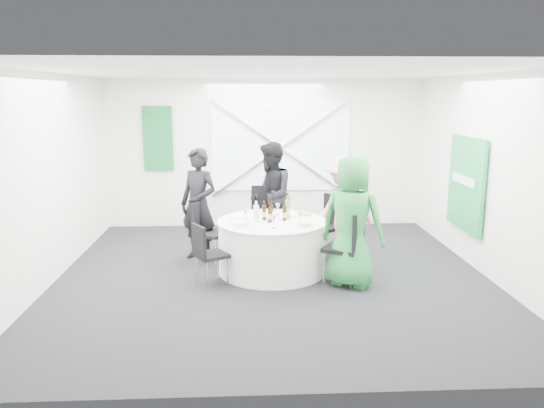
{
  "coord_description": "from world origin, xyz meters",
  "views": [
    {
      "loc": [
        -0.37,
        -7.09,
        2.53
      ],
      "look_at": [
        0.0,
        0.2,
        1.0
      ],
      "focal_mm": 35.0,
      "sensor_mm": 36.0,
      "label": 1
    }
  ],
  "objects_px": {
    "chair_back_left": "(206,227)",
    "green_water_bottle": "(288,209)",
    "person_woman_green": "(352,221)",
    "person_man_back_left": "(199,204)",
    "banquet_table": "(272,246)",
    "chair_back": "(265,212)",
    "chair_front_right": "(349,242)",
    "chair_back_right": "(329,220)",
    "chair_front_left": "(206,250)",
    "person_man_back": "(271,196)",
    "clear_water_bottle": "(256,214)",
    "person_woman_pink": "(344,210)"
  },
  "relations": [
    {
      "from": "person_man_back",
      "to": "person_woman_green",
      "type": "height_order",
      "value": "person_man_back"
    },
    {
      "from": "chair_back_left",
      "to": "person_woman_pink",
      "type": "height_order",
      "value": "person_woman_pink"
    },
    {
      "from": "banquet_table",
      "to": "person_woman_green",
      "type": "relative_size",
      "value": 0.89
    },
    {
      "from": "chair_back_left",
      "to": "green_water_bottle",
      "type": "height_order",
      "value": "green_water_bottle"
    },
    {
      "from": "chair_front_right",
      "to": "chair_front_left",
      "type": "relative_size",
      "value": 1.19
    },
    {
      "from": "person_woman_green",
      "to": "chair_front_left",
      "type": "bearing_deg",
      "value": 28.07
    },
    {
      "from": "banquet_table",
      "to": "green_water_bottle",
      "type": "xyz_separation_m",
      "value": [
        0.23,
        0.12,
        0.51
      ]
    },
    {
      "from": "chair_back_left",
      "to": "clear_water_bottle",
      "type": "xyz_separation_m",
      "value": [
        0.75,
        -0.6,
        0.33
      ]
    },
    {
      "from": "chair_back",
      "to": "chair_back_left",
      "type": "xyz_separation_m",
      "value": [
        -0.93,
        -0.71,
        -0.06
      ]
    },
    {
      "from": "chair_front_left",
      "to": "person_man_back",
      "type": "bearing_deg",
      "value": -58.21
    },
    {
      "from": "chair_back_left",
      "to": "banquet_table",
      "type": "bearing_deg",
      "value": -90.0
    },
    {
      "from": "chair_back_right",
      "to": "chair_front_left",
      "type": "height_order",
      "value": "chair_back_right"
    },
    {
      "from": "chair_back",
      "to": "person_woman_green",
      "type": "distance_m",
      "value": 2.13
    },
    {
      "from": "chair_front_right",
      "to": "person_woman_green",
      "type": "xyz_separation_m",
      "value": [
        0.02,
        -0.03,
        0.29
      ]
    },
    {
      "from": "chair_back",
      "to": "person_man_back_left",
      "type": "bearing_deg",
      "value": -154.37
    },
    {
      "from": "chair_back",
      "to": "chair_front_right",
      "type": "height_order",
      "value": "chair_back"
    },
    {
      "from": "chair_front_right",
      "to": "person_woman_green",
      "type": "relative_size",
      "value": 0.57
    },
    {
      "from": "chair_front_right",
      "to": "green_water_bottle",
      "type": "bearing_deg",
      "value": -102.37
    },
    {
      "from": "chair_back_right",
      "to": "person_man_back_left",
      "type": "xyz_separation_m",
      "value": [
        -2.02,
        -0.07,
        0.29
      ]
    },
    {
      "from": "chair_front_right",
      "to": "person_man_back",
      "type": "distance_m",
      "value": 2.07
    },
    {
      "from": "chair_front_right",
      "to": "person_man_back_left",
      "type": "height_order",
      "value": "person_man_back_left"
    },
    {
      "from": "banquet_table",
      "to": "clear_water_bottle",
      "type": "height_order",
      "value": "clear_water_bottle"
    },
    {
      "from": "person_woman_green",
      "to": "person_man_back_left",
      "type": "bearing_deg",
      "value": -1.02
    },
    {
      "from": "banquet_table",
      "to": "chair_back_left",
      "type": "xyz_separation_m",
      "value": [
        -0.98,
        0.53,
        0.16
      ]
    },
    {
      "from": "chair_back_left",
      "to": "chair_back_right",
      "type": "distance_m",
      "value": 1.92
    },
    {
      "from": "chair_back",
      "to": "chair_front_left",
      "type": "height_order",
      "value": "chair_back"
    },
    {
      "from": "banquet_table",
      "to": "person_man_back_left",
      "type": "distance_m",
      "value": 1.37
    },
    {
      "from": "chair_back",
      "to": "green_water_bottle",
      "type": "relative_size",
      "value": 3.14
    },
    {
      "from": "green_water_bottle",
      "to": "person_woman_green",
      "type": "bearing_deg",
      "value": -42.22
    },
    {
      "from": "chair_back_left",
      "to": "chair_front_left",
      "type": "xyz_separation_m",
      "value": [
        0.08,
        -1.05,
        -0.05
      ]
    },
    {
      "from": "person_woman_pink",
      "to": "green_water_bottle",
      "type": "relative_size",
      "value": 4.94
    },
    {
      "from": "chair_back_left",
      "to": "green_water_bottle",
      "type": "distance_m",
      "value": 1.32
    },
    {
      "from": "chair_front_left",
      "to": "person_woman_pink",
      "type": "height_order",
      "value": "person_woman_pink"
    },
    {
      "from": "chair_back_right",
      "to": "green_water_bottle",
      "type": "relative_size",
      "value": 2.94
    },
    {
      "from": "chair_back",
      "to": "clear_water_bottle",
      "type": "xyz_separation_m",
      "value": [
        -0.18,
        -1.31,
        0.27
      ]
    },
    {
      "from": "person_woman_pink",
      "to": "clear_water_bottle",
      "type": "bearing_deg",
      "value": -0.4
    },
    {
      "from": "chair_back",
      "to": "person_woman_pink",
      "type": "distance_m",
      "value": 1.42
    },
    {
      "from": "person_man_back_left",
      "to": "chair_back_left",
      "type": "bearing_deg",
      "value": -21.64
    },
    {
      "from": "chair_front_left",
      "to": "person_man_back",
      "type": "relative_size",
      "value": 0.48
    },
    {
      "from": "clear_water_bottle",
      "to": "chair_back_left",
      "type": "bearing_deg",
      "value": 141.27
    },
    {
      "from": "person_woman_green",
      "to": "chair_back_right",
      "type": "bearing_deg",
      "value": -56.25
    },
    {
      "from": "chair_front_left",
      "to": "person_man_back_left",
      "type": "bearing_deg",
      "value": -21.16
    },
    {
      "from": "chair_back_left",
      "to": "green_water_bottle",
      "type": "relative_size",
      "value": 2.82
    },
    {
      "from": "chair_front_right",
      "to": "green_water_bottle",
      "type": "distance_m",
      "value": 1.07
    },
    {
      "from": "chair_back_right",
      "to": "person_man_back",
      "type": "relative_size",
      "value": 0.55
    },
    {
      "from": "green_water_bottle",
      "to": "chair_back",
      "type": "bearing_deg",
      "value": 104.13
    },
    {
      "from": "person_woman_pink",
      "to": "person_man_back_left",
      "type": "bearing_deg",
      "value": -27.66
    },
    {
      "from": "chair_front_left",
      "to": "clear_water_bottle",
      "type": "height_order",
      "value": "clear_water_bottle"
    },
    {
      "from": "person_man_back",
      "to": "person_man_back_left",
      "type": "bearing_deg",
      "value": -61.95
    },
    {
      "from": "chair_front_left",
      "to": "person_woman_green",
      "type": "bearing_deg",
      "value": -122.33
    }
  ]
}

